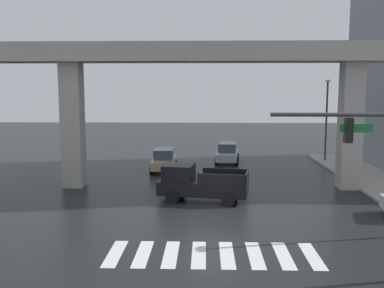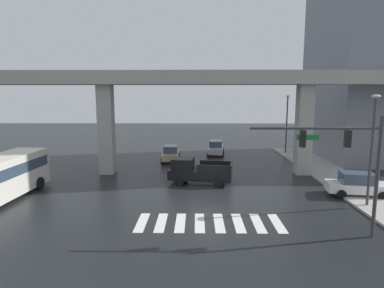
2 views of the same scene
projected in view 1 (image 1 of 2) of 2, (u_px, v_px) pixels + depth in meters
name	position (u px, v px, depth m)	size (l,w,h in m)	color
ground_plane	(211.00, 215.00, 22.05)	(120.00, 120.00, 0.00)	black
crosswalk_stripes	(213.00, 255.00, 16.82)	(8.25, 2.80, 0.01)	silver
elevated_overpass	(210.00, 65.00, 27.32)	(48.30, 2.45, 9.33)	#9E9991
pickup_truck	(198.00, 184.00, 24.89)	(5.34, 2.72, 2.08)	black
sedan_silver	(227.00, 153.00, 37.75)	(2.29, 4.46, 1.72)	#A8AAAF
sedan_tan	(164.00, 160.00, 34.05)	(2.06, 4.35, 1.72)	tan
street_lamp_mid_block	(361.00, 117.00, 29.34)	(0.44, 0.70, 7.24)	#38383D
street_lamp_far_north	(327.00, 110.00, 37.71)	(0.44, 0.70, 7.24)	#38383D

